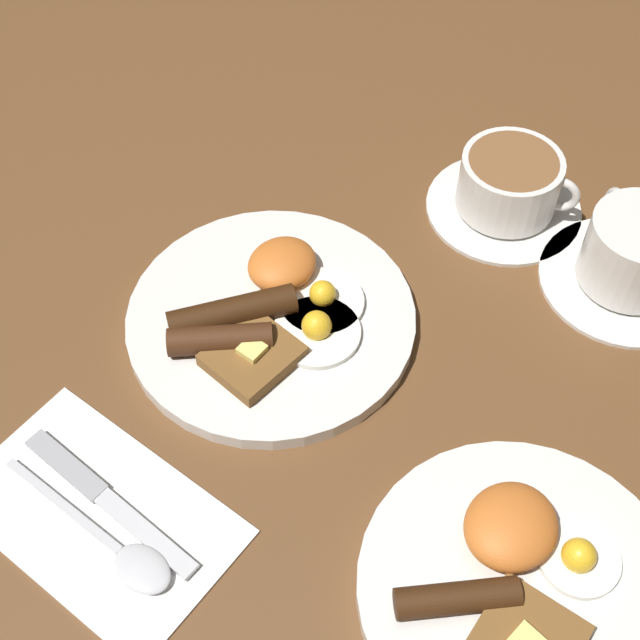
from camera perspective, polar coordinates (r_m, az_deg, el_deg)
ground_plane at (r=0.82m, az=-3.12°, el=-0.29°), size 3.00×3.00×0.00m
breakfast_plate_near at (r=0.80m, az=-3.18°, el=0.23°), size 0.26×0.26×0.05m
breakfast_plate_far at (r=0.70m, az=12.64°, el=-16.17°), size 0.24×0.24×0.05m
teacup_near at (r=0.91m, az=11.97°, el=8.24°), size 0.16×0.16×0.07m
teacup_far at (r=0.87m, az=19.41°, el=3.82°), size 0.16×0.16×0.08m
napkin at (r=0.73m, az=-14.02°, el=-11.99°), size 0.15×0.23×0.01m
knife at (r=0.74m, az=-13.92°, el=-10.73°), size 0.03×0.18×0.01m
spoon at (r=0.71m, az=-12.36°, el=-14.48°), size 0.04×0.17×0.01m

